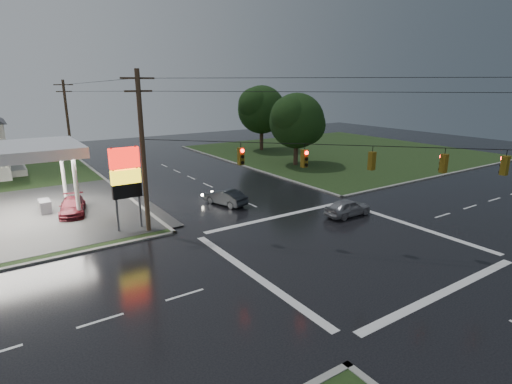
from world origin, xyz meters
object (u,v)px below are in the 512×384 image
car_pump (72,206)px  utility_pole_n (68,122)px  tree_ne_near (298,121)px  tree_ne_far (262,110)px  car_crossing (348,207)px  utility_pole_nw (143,151)px  car_north (225,197)px  pylon_sign (126,175)px

car_pump → utility_pole_n: bearing=93.3°
tree_ne_near → tree_ne_far: (3.01, 12.00, 0.62)m
utility_pole_n → car_crossing: bearing=-67.2°
car_crossing → utility_pole_nw: bearing=69.4°
utility_pole_n → car_north: 27.45m
pylon_sign → tree_ne_near: 27.23m
utility_pole_nw → car_crossing: size_ratio=2.76×
car_north → car_pump: size_ratio=0.91×
tree_ne_near → pylon_sign: bearing=-155.0°
car_pump → car_north: bearing=-8.4°
tree_ne_far → car_pump: bearing=-150.1°
tree_ne_far → car_pump: tree_ne_far is taller
pylon_sign → tree_ne_far: tree_ne_far is taller
utility_pole_nw → tree_ne_far: utility_pole_nw is taller
utility_pole_nw → utility_pole_n: size_ratio=1.05×
pylon_sign → tree_ne_near: tree_ne_near is taller
car_crossing → utility_pole_n: bearing=22.8°
utility_pole_nw → utility_pole_n: bearing=90.0°
car_crossing → car_pump: bearing=55.3°
utility_pole_nw → utility_pole_n: (0.00, 28.50, -0.25)m
utility_pole_nw → car_pump: size_ratio=2.46×
pylon_sign → utility_pole_nw: (1.00, -1.00, 1.71)m
tree_ne_near → car_north: 19.44m
utility_pole_n → car_north: size_ratio=2.59×
utility_pole_n → tree_ne_far: bearing=-8.5°
car_crossing → tree_ne_far: bearing=-22.6°
pylon_sign → tree_ne_near: bearing=25.0°
utility_pole_n → tree_ne_near: 28.55m
utility_pole_nw → tree_ne_near: bearing=27.9°
tree_ne_near → car_crossing: bearing=-117.9°
utility_pole_n → car_crossing: (14.19, -33.84, -4.79)m
car_north → tree_ne_near: bearing=-164.9°
tree_ne_near → car_north: tree_ne_near is taller
tree_ne_far → pylon_sign: bearing=-139.6°
car_north → car_pump: (-11.37, 4.49, -0.02)m
tree_ne_far → car_crossing: size_ratio=2.46×
tree_ne_far → car_pump: (-30.37, -17.43, -5.53)m
tree_ne_near → car_north: bearing=-148.2°
pylon_sign → tree_ne_far: bearing=40.4°
utility_pole_nw → tree_ne_far: bearing=42.6°
utility_pole_n → car_pump: size_ratio=2.35×
car_pump → car_crossing: bearing=-21.6°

